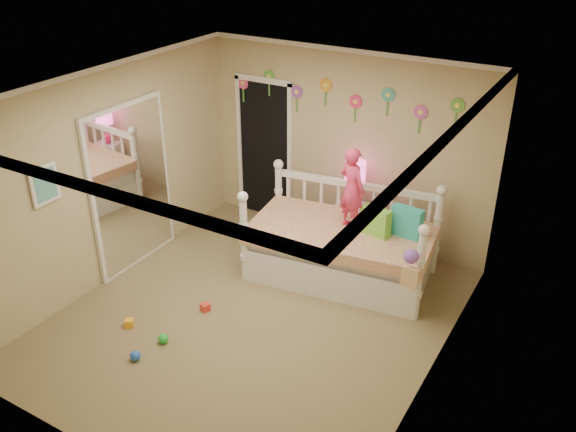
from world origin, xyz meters
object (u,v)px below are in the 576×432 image
Objects in this scene: daybed at (341,233)px; nightstand at (352,225)px; table_lamp at (355,176)px; child at (352,189)px.

nightstand is (-0.17, 0.72, -0.28)m from daybed.
nightstand is 0.71m from table_lamp.
daybed is 0.86m from table_lamp.
nightstand is 1.10× the size of table_lamp.
daybed is 3.46× the size of nightstand.
table_lamp is at bearing 95.70° from daybed.
daybed is 0.79m from nightstand.
nightstand is at bearing -47.22° from child.
table_lamp is (-0.25, 0.64, -0.14)m from child.
daybed is 3.79× the size of table_lamp.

